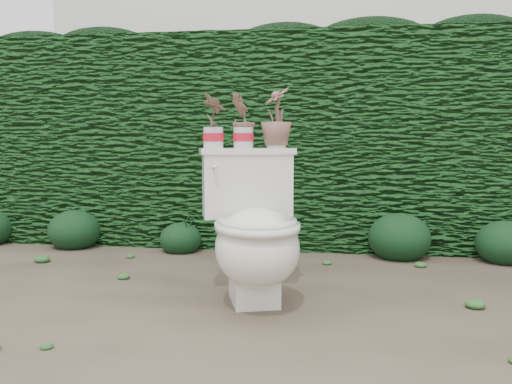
# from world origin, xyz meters

# --- Properties ---
(ground) EXTENTS (60.00, 60.00, 0.00)m
(ground) POSITION_xyz_m (0.00, 0.00, 0.00)
(ground) COLOR brown
(ground) RESTS_ON ground
(hedge) EXTENTS (8.00, 1.00, 1.60)m
(hedge) POSITION_xyz_m (0.00, 1.60, 0.80)
(hedge) COLOR #1E591D
(hedge) RESTS_ON ground
(house_wall) EXTENTS (8.00, 3.50, 4.00)m
(house_wall) POSITION_xyz_m (0.60, 6.00, 2.00)
(house_wall) COLOR silver
(house_wall) RESTS_ON ground
(toilet) EXTENTS (0.64, 0.78, 0.78)m
(toilet) POSITION_xyz_m (0.01, -0.15, 0.36)
(toilet) COLOR silver
(toilet) RESTS_ON ground
(potted_plant_left) EXTENTS (0.17, 0.17, 0.27)m
(potted_plant_left) POSITION_xyz_m (-0.23, 0.02, 0.91)
(potted_plant_left) COLOR #226A21
(potted_plant_left) RESTS_ON toilet
(potted_plant_center) EXTENTS (0.12, 0.15, 0.28)m
(potted_plant_center) POSITION_xyz_m (-0.08, 0.07, 0.91)
(potted_plant_center) COLOR #226A21
(potted_plant_center) RESTS_ON toilet
(potted_plant_right) EXTENTS (0.23, 0.23, 0.31)m
(potted_plant_right) POSITION_xyz_m (0.09, 0.12, 0.93)
(potted_plant_right) COLOR #226A21
(potted_plant_right) RESTS_ON toilet
(liriope_clump_1) EXTENTS (0.39, 0.39, 0.31)m
(liriope_clump_1) POSITION_xyz_m (-1.56, 1.05, 0.16)
(liriope_clump_1) COLOR #143B1A
(liriope_clump_1) RESTS_ON ground
(liriope_clump_2) EXTENTS (0.30, 0.30, 0.24)m
(liriope_clump_2) POSITION_xyz_m (-0.71, 1.01, 0.12)
(liriope_clump_2) COLOR #143B1A
(liriope_clump_2) RESTS_ON ground
(liriope_clump_3) EXTENTS (0.35, 0.35, 0.28)m
(liriope_clump_3) POSITION_xyz_m (-0.02, 1.11, 0.14)
(liriope_clump_3) COLOR #143B1A
(liriope_clump_3) RESTS_ON ground
(liriope_clump_4) EXTENTS (0.43, 0.43, 0.34)m
(liriope_clump_4) POSITION_xyz_m (0.85, 1.02, 0.17)
(liriope_clump_4) COLOR #143B1A
(liriope_clump_4) RESTS_ON ground
(liriope_clump_5) EXTENTS (0.39, 0.39, 0.31)m
(liriope_clump_5) POSITION_xyz_m (1.54, 0.99, 0.15)
(liriope_clump_5) COLOR #143B1A
(liriope_clump_5) RESTS_ON ground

